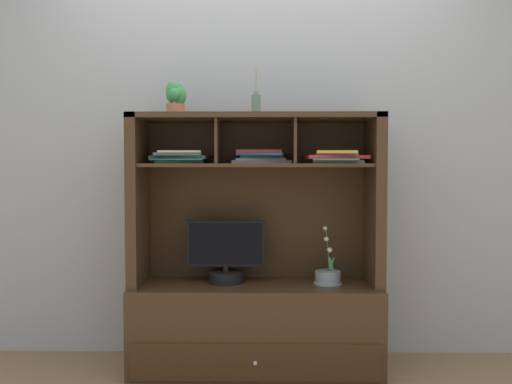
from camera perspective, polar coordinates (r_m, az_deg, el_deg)
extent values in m
cube|color=#8C6A49|center=(3.37, 0.00, -17.85)|extent=(6.00, 6.00, 0.02)
cube|color=#A9AEB1|center=(3.44, 0.06, 6.50)|extent=(6.00, 0.02, 2.80)
cube|color=#422C1A|center=(3.28, 0.00, -13.64)|extent=(1.41, 0.50, 0.49)
cube|color=#3D2815|center=(3.08, -0.07, -17.23)|extent=(1.36, 0.01, 0.20)
sphere|color=silver|center=(3.07, -0.07, -17.30)|extent=(0.02, 0.02, 0.02)
cube|color=#422C1A|center=(3.24, -12.06, -0.77)|extent=(0.06, 0.41, 0.97)
cube|color=#422C1A|center=(3.22, 12.12, -0.79)|extent=(0.06, 0.41, 0.97)
cube|color=#3D2815|center=(3.35, 0.04, -0.86)|extent=(1.35, 0.02, 0.94)
cube|color=#422C1A|center=(3.17, 0.00, 7.71)|extent=(1.41, 0.41, 0.03)
cube|color=#422C1A|center=(3.15, 0.00, 2.78)|extent=(1.29, 0.37, 0.02)
cube|color=#422C1A|center=(3.17, -3.92, 5.19)|extent=(0.02, 0.34, 0.25)
cube|color=#422C1A|center=(3.16, 3.93, 5.19)|extent=(0.02, 0.34, 0.25)
cylinder|color=black|center=(3.24, -3.14, -8.77)|extent=(0.20, 0.20, 0.07)
cylinder|color=black|center=(3.23, -3.15, -7.93)|extent=(0.04, 0.04, 0.03)
cube|color=black|center=(3.21, -3.15, -5.32)|extent=(0.45, 0.03, 0.27)
cube|color=black|center=(3.19, -3.17, -5.36)|extent=(0.42, 0.00, 0.24)
cylinder|color=#899D9C|center=(3.23, 7.43, -8.74)|extent=(0.15, 0.15, 0.07)
cylinder|color=#899D9C|center=(3.24, 7.42, -9.32)|extent=(0.17, 0.17, 0.01)
cylinder|color=#4C6B38|center=(3.21, 7.45, -5.92)|extent=(0.03, 0.01, 0.25)
sphere|color=silver|center=(3.19, 7.63, -5.97)|extent=(0.03, 0.03, 0.03)
sphere|color=silver|center=(3.19, 7.29, -4.85)|extent=(0.03, 0.03, 0.03)
sphere|color=silver|center=(3.18, 7.16, -3.75)|extent=(0.02, 0.02, 0.02)
ellipsoid|color=#4DA15A|center=(3.21, 7.77, -7.60)|extent=(0.05, 0.07, 0.12)
ellipsoid|color=#4DA15A|center=(3.23, 7.73, -7.54)|extent=(0.06, 0.08, 0.11)
cube|color=gray|center=(3.13, 8.38, 3.09)|extent=(0.28, 0.18, 0.02)
cube|color=#446B5E|center=(3.11, 8.21, 3.33)|extent=(0.27, 0.29, 0.01)
cube|color=#A82D2E|center=(3.12, 8.19, 3.59)|extent=(0.36, 0.26, 0.02)
cube|color=beige|center=(3.13, 8.24, 3.85)|extent=(0.23, 0.17, 0.01)
cube|color=gold|center=(3.12, 8.26, 4.08)|extent=(0.23, 0.27, 0.02)
cube|color=#4B775B|center=(3.19, -7.87, 3.09)|extent=(0.29, 0.19, 0.02)
cube|color=#466D72|center=(3.18, -7.87, 3.34)|extent=(0.31, 0.25, 0.01)
cube|color=#4F7464|center=(3.20, -7.77, 3.57)|extent=(0.35, 0.22, 0.02)
cube|color=slate|center=(3.18, -7.90, 3.88)|extent=(0.27, 0.24, 0.02)
cube|color=beige|center=(3.18, -7.73, 4.12)|extent=(0.25, 0.27, 0.01)
cube|color=slate|center=(3.17, 0.37, 3.12)|extent=(0.36, 0.28, 0.02)
cube|color=gray|center=(3.16, 0.36, 3.38)|extent=(0.30, 0.22, 0.01)
cube|color=#37434A|center=(3.17, 0.53, 3.63)|extent=(0.25, 0.21, 0.02)
cube|color=#244E8A|center=(3.17, 0.66, 3.89)|extent=(0.29, 0.30, 0.01)
cube|color=#9C3931|center=(3.17, 0.37, 4.17)|extent=(0.26, 0.21, 0.02)
cylinder|color=slate|center=(3.20, 0.01, 8.97)|extent=(0.05, 0.05, 0.12)
cylinder|color=slate|center=(3.21, 0.01, 10.19)|extent=(0.02, 0.02, 0.02)
cylinder|color=tan|center=(3.22, 0.08, 11.45)|extent=(0.00, 0.04, 0.16)
cylinder|color=tan|center=(3.23, 0.01, 11.44)|extent=(0.02, 0.00, 0.16)
cylinder|color=tan|center=(3.22, -0.07, 11.45)|extent=(0.00, 0.04, 0.16)
cylinder|color=tan|center=(3.22, 0.01, 11.46)|extent=(0.02, 0.00, 0.16)
cylinder|color=#B86F4E|center=(3.21, -8.33, 8.44)|extent=(0.11, 0.11, 0.06)
cylinder|color=#B86F4E|center=(3.20, -8.33, 7.97)|extent=(0.12, 0.12, 0.01)
ellipsoid|color=#3A9149|center=(3.21, -7.89, 9.81)|extent=(0.07, 0.06, 0.11)
ellipsoid|color=#3A9149|center=(3.23, -8.25, 10.33)|extent=(0.08, 0.06, 0.10)
ellipsoid|color=#3A9149|center=(3.22, -8.79, 10.17)|extent=(0.06, 0.04, 0.12)
ellipsoid|color=#3A9149|center=(3.19, -8.38, 9.93)|extent=(0.07, 0.06, 0.07)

